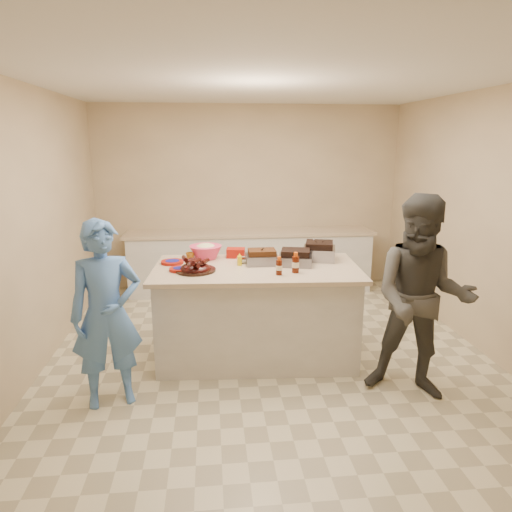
{
  "coord_description": "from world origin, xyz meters",
  "views": [
    {
      "loc": [
        -0.58,
        -4.32,
        2.17
      ],
      "look_at": [
        -0.13,
        0.06,
        1.06
      ],
      "focal_mm": 32.0,
      "sensor_mm": 36.0,
      "label": 1
    }
  ],
  "objects": [
    {
      "name": "bbq_bottle_b",
      "position": [
        0.21,
        -0.22,
        0.96
      ],
      "size": [
        0.07,
        0.07,
        0.2
      ],
      "primitive_type": "cylinder",
      "rotation": [
        0.0,
        0.0,
        -0.06
      ],
      "color": "#3F1004",
      "rests_on": "island"
    },
    {
      "name": "plate_stack_large",
      "position": [
        -0.97,
        0.24,
        0.96
      ],
      "size": [
        0.24,
        0.24,
        0.03
      ],
      "primitive_type": "cylinder",
      "rotation": [
        0.0,
        0.0,
        -0.06
      ],
      "color": "maroon",
      "rests_on": "island"
    },
    {
      "name": "bbq_bottle_a",
      "position": [
        0.05,
        -0.27,
        0.96
      ],
      "size": [
        0.06,
        0.06,
        0.17
      ],
      "primitive_type": "cylinder",
      "rotation": [
        0.0,
        0.0,
        -0.06
      ],
      "color": "#3F1004",
      "rests_on": "island"
    },
    {
      "name": "roasting_pan",
      "position": [
        0.55,
        0.25,
        0.96
      ],
      "size": [
        0.4,
        0.4,
        0.13
      ],
      "primitive_type": "cube",
      "rotation": [
        0.0,
        0.0,
        -0.26
      ],
      "color": "gray",
      "rests_on": "island"
    },
    {
      "name": "plate_stack_small",
      "position": [
        -0.89,
        -0.05,
        0.96
      ],
      "size": [
        0.21,
        0.21,
        0.03
      ],
      "primitive_type": "cylinder",
      "rotation": [
        0.0,
        0.0,
        -0.06
      ],
      "color": "maroon",
      "rests_on": "island"
    },
    {
      "name": "sauce_bowl",
      "position": [
        -0.24,
        0.21,
        0.96
      ],
      "size": [
        0.15,
        0.05,
        0.15
      ],
      "primitive_type": "imported",
      "rotation": [
        0.0,
        0.0,
        -0.06
      ],
      "color": "silver",
      "rests_on": "island"
    },
    {
      "name": "sausage_plate",
      "position": [
        -0.06,
        0.38,
        0.96
      ],
      "size": [
        0.33,
        0.33,
        0.05
      ],
      "primitive_type": "cylinder",
      "rotation": [
        0.0,
        0.0,
        -0.07
      ],
      "color": "silver",
      "rests_on": "island"
    },
    {
      "name": "brisket_tray",
      "position": [
        0.26,
        0.06,
        0.96
      ],
      "size": [
        0.38,
        0.34,
        0.1
      ],
      "primitive_type": "cube",
      "rotation": [
        0.0,
        0.0,
        -0.22
      ],
      "color": "black",
      "rests_on": "island"
    },
    {
      "name": "pulled_pork_tray",
      "position": [
        -0.07,
        0.12,
        0.96
      ],
      "size": [
        0.32,
        0.24,
        0.1
      ],
      "primitive_type": "cube",
      "rotation": [
        0.0,
        0.0,
        -0.0
      ],
      "color": "#47230F",
      "rests_on": "island"
    },
    {
      "name": "guest_blue",
      "position": [
        -1.44,
        -0.71,
        0.0
      ],
      "size": [
        0.99,
        1.68,
        0.38
      ],
      "primitive_type": "imported",
      "rotation": [
        0.0,
        0.0,
        0.28
      ],
      "color": "#4D7EC9",
      "rests_on": "ground"
    },
    {
      "name": "room",
      "position": [
        0.0,
        0.0,
        0.0
      ],
      "size": [
        4.5,
        5.0,
        2.7
      ],
      "primitive_type": null,
      "color": "tan",
      "rests_on": "ground"
    },
    {
      "name": "rib_platter",
      "position": [
        -0.73,
        -0.07,
        0.96
      ],
      "size": [
        0.51,
        0.51,
        0.16
      ],
      "primitive_type": null,
      "rotation": [
        0.0,
        0.0,
        -0.37
      ],
      "color": "#3C0B09",
      "rests_on": "island"
    },
    {
      "name": "back_counter",
      "position": [
        0.0,
        2.2,
        0.45
      ],
      "size": [
        3.6,
        0.64,
        0.9
      ],
      "primitive_type": null,
      "color": "silver",
      "rests_on": "ground"
    },
    {
      "name": "plastic_cup",
      "position": [
        -0.8,
        0.33,
        0.96
      ],
      "size": [
        0.1,
        0.09,
        0.09
      ],
      "primitive_type": "imported",
      "rotation": [
        0.0,
        0.0,
        -0.06
      ],
      "color": "#93580E",
      "rests_on": "island"
    },
    {
      "name": "coleslaw_bowl",
      "position": [
        -0.64,
        0.41,
        0.96
      ],
      "size": [
        0.36,
        0.36,
        0.23
      ],
      "primitive_type": null,
      "rotation": [
        0.0,
        0.0,
        -0.06
      ],
      "color": "#DD325B",
      "rests_on": "island"
    },
    {
      "name": "mustard_bottle",
      "position": [
        -0.3,
        0.1,
        0.96
      ],
      "size": [
        0.05,
        0.05,
        0.13
      ],
      "primitive_type": "cylinder",
      "rotation": [
        0.0,
        0.0,
        -0.06
      ],
      "color": "yellow",
      "rests_on": "island"
    },
    {
      "name": "guest_gray",
      "position": [
        1.18,
        -0.84,
        0.0
      ],
      "size": [
        1.51,
        1.96,
        0.67
      ],
      "primitive_type": "imported",
      "rotation": [
        0.0,
        0.0,
        -0.43
      ],
      "color": "#474640",
      "rests_on": "ground"
    },
    {
      "name": "island",
      "position": [
        -0.13,
        0.01,
        0.0
      ],
      "size": [
        2.09,
        1.19,
        0.96
      ],
      "primitive_type": null,
      "rotation": [
        0.0,
        0.0,
        -0.06
      ],
      "color": "silver",
      "rests_on": "ground"
    },
    {
      "name": "mac_cheese_dish",
      "position": [
        0.44,
        0.32,
        0.96
      ],
      "size": [
        0.3,
        0.24,
        0.07
      ],
      "primitive_type": "cube",
      "rotation": [
        0.0,
        0.0,
        -0.14
      ],
      "color": "orange",
      "rests_on": "island"
    },
    {
      "name": "basket_stack",
      "position": [
        -0.32,
        0.43,
        0.96
      ],
      "size": [
        0.21,
        0.17,
        0.1
      ],
      "primitive_type": "cube",
      "rotation": [
        0.0,
        0.0,
        -0.13
      ],
      "color": "maroon",
      "rests_on": "island"
    }
  ]
}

